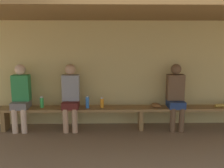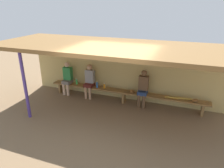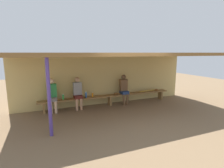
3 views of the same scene
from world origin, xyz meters
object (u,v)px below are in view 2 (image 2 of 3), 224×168
(player_in_red, at_px, (143,87))
(water_bottle_orange, at_px, (97,85))
(bench, at_px, (124,93))
(baseball_glove_dark_brown, at_px, (195,100))
(baseball_glove_tan, at_px, (132,91))
(water_bottle_green, at_px, (77,82))
(player_shirtless_tan, at_px, (89,80))
(baseball_bat, at_px, (178,98))
(support_post, at_px, (25,86))
(player_in_white, at_px, (67,77))
(water_bottle_blue, at_px, (104,86))

(player_in_red, bearing_deg, water_bottle_orange, -178.84)
(bench, bearing_deg, baseball_glove_dark_brown, -0.56)
(bench, bearing_deg, player_in_red, 0.25)
(baseball_glove_tan, bearing_deg, player_in_red, -117.41)
(water_bottle_green, height_order, baseball_glove_dark_brown, water_bottle_green)
(player_shirtless_tan, xyz_separation_m, water_bottle_orange, (0.33, -0.04, -0.15))
(player_shirtless_tan, relative_size, baseball_bat, 1.51)
(bench, bearing_deg, support_post, -141.05)
(player_in_white, height_order, baseball_glove_tan, player_in_white)
(bench, relative_size, baseball_bat, 6.79)
(support_post, bearing_deg, water_bottle_green, 74.38)
(water_bottle_orange, bearing_deg, player_in_white, 178.43)
(baseball_glove_tan, bearing_deg, bench, 56.08)
(support_post, relative_size, baseball_glove_dark_brown, 9.17)
(bench, xyz_separation_m, water_bottle_orange, (-1.08, -0.03, 0.19))
(baseball_glove_tan, bearing_deg, water_bottle_orange, 60.11)
(bench, bearing_deg, player_shirtless_tan, 179.88)
(support_post, xyz_separation_m, player_in_white, (0.19, 2.10, -0.37))
(water_bottle_green, bearing_deg, player_shirtless_tan, -2.37)
(player_in_white, height_order, baseball_glove_dark_brown, player_in_white)
(bench, xyz_separation_m, water_bottle_green, (-2.00, 0.03, 0.18))
(player_shirtless_tan, distance_m, baseball_glove_dark_brown, 3.90)
(player_shirtless_tan, relative_size, baseball_glove_dark_brown, 5.56)
(water_bottle_green, distance_m, baseball_glove_dark_brown, 4.48)
(player_shirtless_tan, distance_m, water_bottle_blue, 0.65)
(player_shirtless_tan, bearing_deg, baseball_bat, -0.05)
(player_shirtless_tan, relative_size, water_bottle_blue, 6.48)
(bench, distance_m, baseball_glove_dark_brown, 2.48)
(baseball_glove_tan, height_order, baseball_bat, baseball_glove_tan)
(player_in_white, height_order, water_bottle_blue, player_in_white)
(player_in_white, distance_m, water_bottle_green, 0.44)
(support_post, distance_m, baseball_glove_tan, 3.62)
(player_in_red, relative_size, player_in_white, 1.00)
(water_bottle_blue, distance_m, baseball_bat, 2.73)
(support_post, relative_size, player_in_white, 1.65)
(bench, height_order, player_in_white, player_in_white)
(player_in_white, relative_size, water_bottle_blue, 6.48)
(water_bottle_orange, xyz_separation_m, baseball_glove_dark_brown, (3.56, 0.01, -0.07))
(support_post, relative_size, water_bottle_blue, 10.68)
(bench, bearing_deg, water_bottle_blue, 179.51)
(support_post, xyz_separation_m, baseball_glove_tan, (2.91, 2.08, -0.60))
(bench, distance_m, baseball_glove_tan, 0.33)
(water_bottle_blue, height_order, water_bottle_orange, water_bottle_orange)
(player_shirtless_tan, bearing_deg, player_in_white, 180.00)
(water_bottle_blue, bearing_deg, baseball_glove_dark_brown, -0.55)
(bench, xyz_separation_m, baseball_bat, (1.94, -0.00, 0.11))
(player_in_white, distance_m, baseball_glove_tan, 2.73)
(support_post, height_order, baseball_glove_tan, support_post)
(water_bottle_green, bearing_deg, player_in_white, -176.56)
(bench, relative_size, baseball_glove_tan, 25.00)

